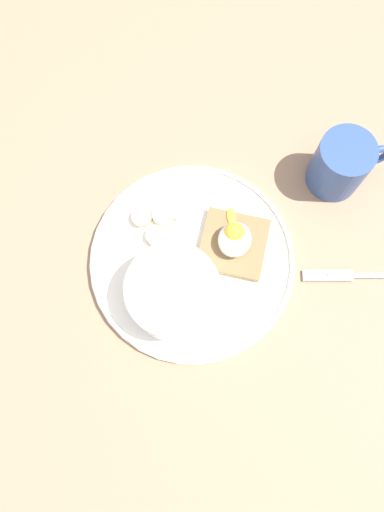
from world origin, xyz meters
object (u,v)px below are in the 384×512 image
(banana_slice_back, at_px, (142,218))
(coffee_mug, at_px, (342,164))
(banana_slice_left, at_px, (163,216))
(banana_slice_front, at_px, (181,210))
(banana_slice_right, at_px, (157,236))
(oatmeal_bowl, at_px, (173,293))
(knife, at_px, (351,276))
(poached_egg, at_px, (235,238))
(toast_slice, at_px, (233,244))

(banana_slice_back, distance_m, coffee_mug, 0.29)
(banana_slice_left, distance_m, coffee_mug, 0.26)
(banana_slice_front, height_order, banana_slice_back, banana_slice_back)
(banana_slice_back, height_order, banana_slice_right, banana_slice_back)
(banana_slice_front, bearing_deg, oatmeal_bowl, 14.14)
(banana_slice_front, bearing_deg, coffee_mug, 122.71)
(banana_slice_left, bearing_deg, banana_slice_right, 3.92)
(coffee_mug, bearing_deg, banana_slice_right, -51.09)
(oatmeal_bowl, height_order, banana_slice_front, oatmeal_bowl)
(knife, bearing_deg, banana_slice_front, -92.84)
(poached_egg, xyz_separation_m, banana_slice_back, (0.01, -0.13, -0.02))
(oatmeal_bowl, height_order, banana_slice_left, oatmeal_bowl)
(banana_slice_left, height_order, banana_slice_right, banana_slice_right)
(toast_slice, height_order, banana_slice_left, toast_slice)
(banana_slice_front, distance_m, knife, 0.26)
(banana_slice_front, bearing_deg, banana_slice_back, -59.84)
(oatmeal_bowl, xyz_separation_m, knife, (-0.11, 0.22, -0.04))
(oatmeal_bowl, xyz_separation_m, banana_slice_right, (-0.07, -0.05, -0.02))
(toast_slice, distance_m, banana_slice_front, 0.09)
(banana_slice_left, xyz_separation_m, banana_slice_back, (0.01, -0.03, 0.00))
(banana_slice_front, bearing_deg, toast_slice, 73.95)
(banana_slice_front, xyz_separation_m, coffee_mug, (-0.13, 0.19, 0.03))
(banana_slice_right, bearing_deg, banana_slice_front, 158.02)
(poached_egg, height_order, banana_slice_front, poached_egg)
(poached_egg, distance_m, knife, 0.17)
(oatmeal_bowl, relative_size, knife, 0.94)
(banana_slice_right, bearing_deg, oatmeal_bowl, 34.25)
(banana_slice_left, distance_m, knife, 0.28)
(toast_slice, height_order, poached_egg, poached_egg)
(toast_slice, xyz_separation_m, banana_slice_front, (-0.02, -0.09, -0.00))
(poached_egg, bearing_deg, banana_slice_left, -94.01)
(oatmeal_bowl, relative_size, banana_slice_front, 2.89)
(coffee_mug, bearing_deg, banana_slice_left, -57.04)
(poached_egg, height_order, coffee_mug, coffee_mug)
(toast_slice, distance_m, coffee_mug, 0.19)
(oatmeal_bowl, bearing_deg, banana_slice_front, -165.86)
(toast_slice, height_order, knife, toast_slice)
(oatmeal_bowl, height_order, banana_slice_back, oatmeal_bowl)
(banana_slice_left, height_order, banana_slice_back, banana_slice_back)
(toast_slice, distance_m, banana_slice_back, 0.13)
(oatmeal_bowl, relative_size, banana_slice_back, 3.51)
(banana_slice_back, bearing_deg, banana_slice_right, 56.44)
(banana_slice_front, relative_size, coffee_mug, 0.41)
(toast_slice, bearing_deg, oatmeal_bowl, -30.05)
(banana_slice_back, distance_m, banana_slice_right, 0.04)
(toast_slice, distance_m, poached_egg, 0.02)
(banana_slice_back, relative_size, banana_slice_right, 0.83)
(poached_egg, relative_size, coffee_mug, 0.72)
(banana_slice_left, bearing_deg, banana_slice_front, 125.18)
(oatmeal_bowl, relative_size, coffee_mug, 1.19)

